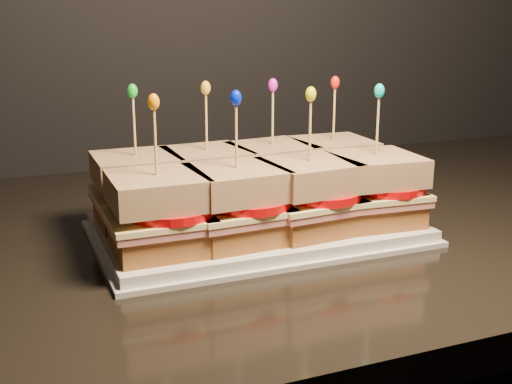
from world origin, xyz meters
name	(u,v)px	position (x,y,z in m)	size (l,w,h in m)	color
granite_slab	(328,223)	(0.11, 1.64, 0.87)	(2.19, 0.74, 0.04)	black
platter	(256,229)	(-0.02, 1.58, 0.89)	(0.37, 0.23, 0.02)	silver
platter_rim	(256,233)	(-0.02, 1.58, 0.89)	(0.38, 0.24, 0.01)	silver
sandwich_0_bread_bot	(139,211)	(-0.15, 1.63, 0.92)	(0.09, 0.09, 0.03)	brown
sandwich_0_ham	(138,198)	(-0.15, 1.63, 0.93)	(0.10, 0.10, 0.01)	#B65C5B
sandwich_0_cheese	(138,192)	(-0.15, 1.63, 0.94)	(0.11, 0.10, 0.01)	#F6E395
sandwich_0_tomato	(148,186)	(-0.14, 1.63, 0.95)	(0.09, 0.09, 0.01)	red
sandwich_0_bread_top	(136,169)	(-0.15, 1.63, 0.97)	(0.10, 0.10, 0.03)	#54250E
sandwich_0_pick	(134,130)	(-0.15, 1.63, 1.01)	(0.00, 0.00, 0.09)	tan
sandwich_0_frill	(132,91)	(-0.15, 1.63, 1.06)	(0.01, 0.01, 0.02)	green
sandwich_1_bread_bot	(208,204)	(-0.06, 1.63, 0.92)	(0.09, 0.09, 0.03)	brown
sandwich_1_ham	(208,190)	(-0.06, 1.63, 0.93)	(0.10, 0.10, 0.01)	#B65C5B
sandwich_1_cheese	(208,185)	(-0.06, 1.63, 0.94)	(0.11, 0.10, 0.01)	#F6E395
sandwich_1_tomato	(218,179)	(-0.05, 1.63, 0.95)	(0.09, 0.09, 0.01)	red
sandwich_1_bread_top	(207,163)	(-0.06, 1.63, 0.97)	(0.10, 0.10, 0.03)	#54250E
sandwich_1_pick	(206,125)	(-0.06, 1.63, 1.01)	(0.00, 0.00, 0.09)	tan
sandwich_1_frill	(206,88)	(-0.06, 1.63, 1.06)	(0.01, 0.01, 0.02)	gold
sandwich_2_bread_bot	(272,197)	(0.02, 1.63, 0.92)	(0.09, 0.09, 0.03)	brown
sandwich_2_ham	(272,184)	(0.02, 1.63, 0.93)	(0.10, 0.10, 0.01)	#B65C5B
sandwich_2_cheese	(272,179)	(0.02, 1.63, 0.94)	(0.11, 0.10, 0.01)	#F6E395
sandwich_2_tomato	(283,173)	(0.04, 1.63, 0.95)	(0.09, 0.09, 0.01)	red
sandwich_2_bread_top	(272,157)	(0.02, 1.63, 0.97)	(0.10, 0.10, 0.03)	#54250E
sandwich_2_pick	(273,121)	(0.02, 1.63, 1.01)	(0.00, 0.00, 0.09)	tan
sandwich_2_frill	(273,85)	(0.02, 1.63, 1.06)	(0.01, 0.01, 0.02)	#CF1DCA
sandwich_3_bread_bot	(332,190)	(0.11, 1.63, 0.92)	(0.09, 0.09, 0.03)	brown
sandwich_3_ham	(332,178)	(0.11, 1.63, 0.93)	(0.10, 0.10, 0.01)	#B65C5B
sandwich_3_cheese	(332,173)	(0.11, 1.63, 0.94)	(0.11, 0.10, 0.01)	#F6E395
sandwich_3_tomato	(342,167)	(0.12, 1.63, 0.95)	(0.09, 0.09, 0.01)	red
sandwich_3_bread_top	(333,152)	(0.11, 1.63, 0.97)	(0.10, 0.10, 0.03)	#54250E
sandwich_3_pick	(334,117)	(0.11, 1.63, 1.01)	(0.00, 0.00, 0.09)	tan
sandwich_3_frill	(335,82)	(0.11, 1.63, 1.06)	(0.01, 0.01, 0.02)	red
sandwich_4_bread_bot	(159,238)	(-0.15, 1.53, 0.92)	(0.09, 0.09, 0.03)	brown
sandwich_4_ham	(159,223)	(-0.15, 1.53, 0.93)	(0.10, 0.10, 0.01)	#B65C5B
sandwich_4_cheese	(158,216)	(-0.15, 1.53, 0.94)	(0.11, 0.10, 0.01)	#F6E395
sandwich_4_tomato	(171,210)	(-0.14, 1.52, 0.95)	(0.09, 0.09, 0.01)	red
sandwich_4_bread_top	(157,190)	(-0.15, 1.53, 0.97)	(0.10, 0.10, 0.03)	#54250E
sandwich_4_pick	(155,146)	(-0.15, 1.53, 1.01)	(0.00, 0.00, 0.09)	tan
sandwich_4_frill	(154,102)	(-0.15, 1.53, 1.06)	(0.01, 0.01, 0.02)	orange
sandwich_5_bread_bot	(237,228)	(-0.06, 1.53, 0.92)	(0.09, 0.09, 0.03)	brown
sandwich_5_ham	(237,214)	(-0.06, 1.53, 0.93)	(0.10, 0.10, 0.01)	#B65C5B
sandwich_5_cheese	(237,207)	(-0.06, 1.53, 0.94)	(0.11, 0.10, 0.01)	#F6E395
sandwich_5_tomato	(249,201)	(-0.05, 1.52, 0.95)	(0.09, 0.09, 0.01)	red
sandwich_5_bread_top	(237,182)	(-0.06, 1.53, 0.97)	(0.10, 0.10, 0.03)	#54250E
sandwich_5_pick	(236,140)	(-0.06, 1.53, 1.01)	(0.00, 0.00, 0.09)	tan
sandwich_5_frill	(236,98)	(-0.06, 1.53, 1.06)	(0.01, 0.01, 0.02)	#0217E3
sandwich_6_bread_bot	(308,219)	(0.02, 1.53, 0.92)	(0.09, 0.09, 0.03)	brown
sandwich_6_ham	(308,205)	(0.02, 1.53, 0.93)	(0.10, 0.10, 0.01)	#B65C5B
sandwich_6_cheese	(308,199)	(0.02, 1.53, 0.94)	(0.11, 0.10, 0.01)	#F6E395
sandwich_6_tomato	(320,193)	(0.04, 1.52, 0.95)	(0.09, 0.09, 0.01)	red
sandwich_6_bread_top	(309,175)	(0.02, 1.53, 0.97)	(0.10, 0.10, 0.03)	#54250E
sandwich_6_pick	(310,135)	(0.02, 1.53, 1.01)	(0.00, 0.00, 0.09)	tan
sandwich_6_frill	(311,94)	(0.02, 1.53, 1.06)	(0.01, 0.01, 0.02)	yellow
sandwich_7_bread_bot	(373,211)	(0.11, 1.53, 0.92)	(0.09, 0.09, 0.03)	brown
sandwich_7_ham	(374,197)	(0.11, 1.53, 0.93)	(0.10, 0.10, 0.01)	#B65C5B
sandwich_7_cheese	(374,192)	(0.11, 1.53, 0.94)	(0.11, 0.10, 0.01)	#F6E395
sandwich_7_tomato	(386,186)	(0.12, 1.52, 0.95)	(0.09, 0.09, 0.01)	red
sandwich_7_bread_top	(375,169)	(0.11, 1.53, 0.97)	(0.10, 0.10, 0.03)	#54250E
sandwich_7_pick	(377,130)	(0.11, 1.53, 1.01)	(0.00, 0.00, 0.09)	tan
sandwich_7_frill	(379,91)	(0.11, 1.53, 1.06)	(0.01, 0.01, 0.02)	#08C8BD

